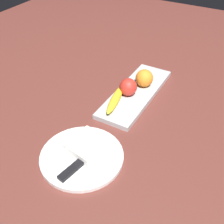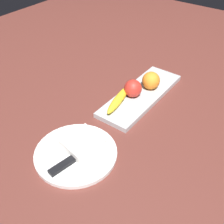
{
  "view_description": "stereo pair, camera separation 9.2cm",
  "coord_description": "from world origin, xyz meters",
  "px_view_note": "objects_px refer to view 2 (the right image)",
  "views": [
    {
      "loc": [
        -0.83,
        -0.38,
        0.65
      ],
      "look_at": [
        -0.19,
        -0.02,
        0.05
      ],
      "focal_mm": 43.95,
      "sensor_mm": 36.0,
      "label": 1
    },
    {
      "loc": [
        -0.78,
        -0.46,
        0.65
      ],
      "look_at": [
        -0.19,
        -0.02,
        0.05
      ],
      "focal_mm": 43.95,
      "sensor_mm": 36.0,
      "label": 2
    }
  ],
  "objects_px": {
    "banana": "(119,99)",
    "orange_near_apple": "(151,81)",
    "fruit_tray": "(140,96)",
    "dinner_plate": "(76,153)",
    "folded_napkin": "(82,143)",
    "knife": "(67,163)",
    "apple": "(133,88)"
  },
  "relations": [
    {
      "from": "fruit_tray",
      "to": "dinner_plate",
      "type": "xyz_separation_m",
      "value": [
        -0.38,
        0.0,
        -0.0
      ]
    },
    {
      "from": "fruit_tray",
      "to": "orange_near_apple",
      "type": "bearing_deg",
      "value": -10.54
    },
    {
      "from": "fruit_tray",
      "to": "banana",
      "type": "distance_m",
      "value": 0.11
    },
    {
      "from": "knife",
      "to": "apple",
      "type": "bearing_deg",
      "value": 14.12
    },
    {
      "from": "apple",
      "to": "orange_near_apple",
      "type": "relative_size",
      "value": 0.97
    },
    {
      "from": "banana",
      "to": "knife",
      "type": "relative_size",
      "value": 1.03
    },
    {
      "from": "folded_napkin",
      "to": "orange_near_apple",
      "type": "bearing_deg",
      "value": -1.51
    },
    {
      "from": "banana",
      "to": "dinner_plate",
      "type": "bearing_deg",
      "value": 175.74
    },
    {
      "from": "orange_near_apple",
      "to": "fruit_tray",
      "type": "bearing_deg",
      "value": 169.46
    },
    {
      "from": "banana",
      "to": "orange_near_apple",
      "type": "bearing_deg",
      "value": -27.7
    },
    {
      "from": "banana",
      "to": "knife",
      "type": "height_order",
      "value": "banana"
    },
    {
      "from": "fruit_tray",
      "to": "apple",
      "type": "relative_size",
      "value": 6.11
    },
    {
      "from": "banana",
      "to": "folded_napkin",
      "type": "relative_size",
      "value": 1.67
    },
    {
      "from": "banana",
      "to": "dinner_plate",
      "type": "xyz_separation_m",
      "value": [
        -0.28,
        -0.04,
        -0.03
      ]
    },
    {
      "from": "apple",
      "to": "knife",
      "type": "height_order",
      "value": "apple"
    },
    {
      "from": "fruit_tray",
      "to": "apple",
      "type": "height_order",
      "value": "apple"
    },
    {
      "from": "dinner_plate",
      "to": "folded_napkin",
      "type": "distance_m",
      "value": 0.04
    },
    {
      "from": "fruit_tray",
      "to": "dinner_plate",
      "type": "distance_m",
      "value": 0.38
    },
    {
      "from": "dinner_plate",
      "to": "knife",
      "type": "relative_size",
      "value": 1.43
    },
    {
      "from": "orange_near_apple",
      "to": "knife",
      "type": "height_order",
      "value": "orange_near_apple"
    },
    {
      "from": "fruit_tray",
      "to": "banana",
      "type": "xyz_separation_m",
      "value": [
        -0.1,
        0.04,
        0.03
      ]
    },
    {
      "from": "dinner_plate",
      "to": "knife",
      "type": "distance_m",
      "value": 0.05
    },
    {
      "from": "fruit_tray",
      "to": "orange_near_apple",
      "type": "distance_m",
      "value": 0.07
    },
    {
      "from": "orange_near_apple",
      "to": "dinner_plate",
      "type": "relative_size",
      "value": 0.28
    },
    {
      "from": "apple",
      "to": "orange_near_apple",
      "type": "xyz_separation_m",
      "value": [
        0.09,
        -0.03,
        0.0
      ]
    },
    {
      "from": "fruit_tray",
      "to": "apple",
      "type": "distance_m",
      "value": 0.06
    },
    {
      "from": "fruit_tray",
      "to": "knife",
      "type": "distance_m",
      "value": 0.43
    },
    {
      "from": "dinner_plate",
      "to": "apple",
      "type": "bearing_deg",
      "value": 2.69
    },
    {
      "from": "fruit_tray",
      "to": "folded_napkin",
      "type": "xyz_separation_m",
      "value": [
        -0.35,
        0.0,
        0.02
      ]
    },
    {
      "from": "fruit_tray",
      "to": "knife",
      "type": "height_order",
      "value": "knife"
    },
    {
      "from": "fruit_tray",
      "to": "orange_near_apple",
      "type": "height_order",
      "value": "orange_near_apple"
    },
    {
      "from": "folded_napkin",
      "to": "knife",
      "type": "bearing_deg",
      "value": -171.31
    }
  ]
}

